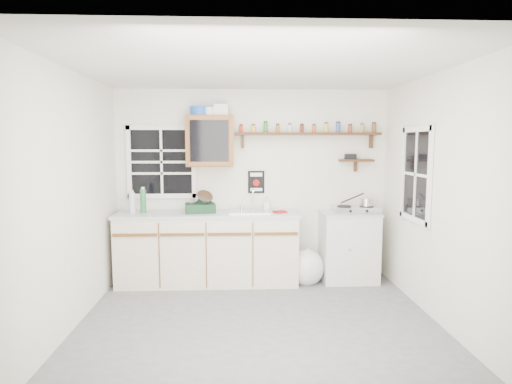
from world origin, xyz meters
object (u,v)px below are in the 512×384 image
dish_rack (201,205)px  hotplate (355,209)px  right_cabinet (348,246)px  upper_cabinet (210,141)px  spice_shelf (309,133)px  main_cabinet (208,248)px

dish_rack → hotplate: (1.99, 0.00, -0.06)m
right_cabinet → upper_cabinet: bearing=176.2°
spice_shelf → dish_rack: spice_shelf is taller
upper_cabinet → spice_shelf: size_ratio=0.34×
spice_shelf → hotplate: bearing=-19.5°
upper_cabinet → spice_shelf: bearing=3.1°
spice_shelf → hotplate: 1.16m
main_cabinet → right_cabinet: size_ratio=2.54×
upper_cabinet → main_cabinet: bearing=-103.7°
main_cabinet → spice_shelf: (1.32, 0.21, 1.47)m
right_cabinet → hotplate: 0.50m
spice_shelf → dish_rack: size_ratio=4.63×
dish_rack → main_cabinet: bearing=-11.4°
right_cabinet → upper_cabinet: upper_cabinet is taller
dish_rack → hotplate: bearing=-7.9°
spice_shelf → hotplate: spice_shelf is taller
dish_rack → hotplate: dish_rack is taller
hotplate → main_cabinet: bearing=-179.2°
upper_cabinet → dish_rack: size_ratio=1.57×
main_cabinet → right_cabinet: main_cabinet is taller
upper_cabinet → dish_rack: (-0.11, -0.14, -0.81)m
main_cabinet → upper_cabinet: bearing=76.3°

